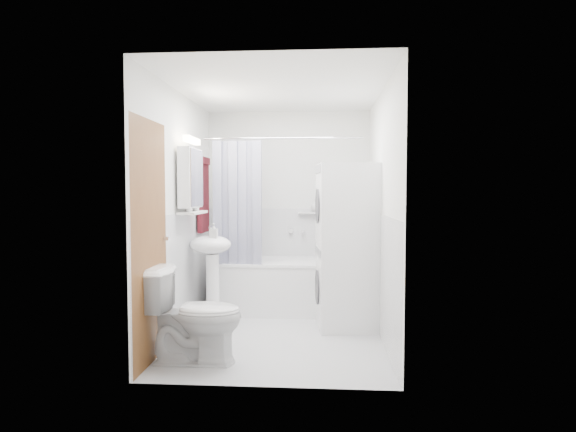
# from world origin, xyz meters

# --- Properties ---
(floor) EXTENTS (2.60, 2.60, 0.00)m
(floor) POSITION_xyz_m (0.00, 0.00, 0.00)
(floor) COLOR #B6B7BB
(floor) RESTS_ON ground
(room_walls) EXTENTS (2.60, 2.60, 2.60)m
(room_walls) POSITION_xyz_m (0.00, 0.00, 1.49)
(room_walls) COLOR white
(room_walls) RESTS_ON ground
(wainscot) EXTENTS (1.98, 2.58, 2.58)m
(wainscot) POSITION_xyz_m (0.00, 0.29, 0.60)
(wainscot) COLOR white
(wainscot) RESTS_ON ground
(door) EXTENTS (0.05, 2.00, 2.00)m
(door) POSITION_xyz_m (-0.95, -0.55, 1.00)
(door) COLOR brown
(door) RESTS_ON ground
(bathtub) EXTENTS (1.58, 0.75, 0.60)m
(bathtub) POSITION_xyz_m (-0.01, 0.92, 0.33)
(bathtub) COLOR white
(bathtub) RESTS_ON ground
(tub_spout) EXTENTS (0.04, 0.12, 0.04)m
(tub_spout) POSITION_xyz_m (0.19, 1.25, 0.92)
(tub_spout) COLOR silver
(tub_spout) RESTS_ON room_walls
(curtain_rod) EXTENTS (1.76, 0.02, 0.02)m
(curtain_rod) POSITION_xyz_m (-0.01, 0.61, 2.00)
(curtain_rod) COLOR silver
(curtain_rod) RESTS_ON room_walls
(shower_curtain) EXTENTS (0.55, 0.02, 1.45)m
(shower_curtain) POSITION_xyz_m (-0.52, 0.61, 1.25)
(shower_curtain) COLOR #131343
(shower_curtain) RESTS_ON curtain_rod
(sink) EXTENTS (0.44, 0.37, 1.04)m
(sink) POSITION_xyz_m (-0.75, 0.32, 0.70)
(sink) COLOR white
(sink) RESTS_ON ground
(medicine_cabinet) EXTENTS (0.13, 0.50, 0.71)m
(medicine_cabinet) POSITION_xyz_m (-0.90, 0.10, 1.57)
(medicine_cabinet) COLOR white
(medicine_cabinet) RESTS_ON room_walls
(shelf) EXTENTS (0.18, 0.54, 0.02)m
(shelf) POSITION_xyz_m (-0.89, 0.10, 1.20)
(shelf) COLOR silver
(shelf) RESTS_ON room_walls
(shower_caddy) EXTENTS (0.22, 0.06, 0.02)m
(shower_caddy) POSITION_xyz_m (0.24, 1.24, 1.15)
(shower_caddy) COLOR silver
(shower_caddy) RESTS_ON room_walls
(towel) EXTENTS (0.07, 0.36, 0.87)m
(towel) POSITION_xyz_m (-0.94, 0.75, 1.39)
(towel) COLOR #4F121C
(towel) RESTS_ON room_walls
(washer_dryer) EXTENTS (0.67, 0.66, 1.70)m
(washer_dryer) POSITION_xyz_m (0.68, 0.29, 0.85)
(washer_dryer) COLOR white
(washer_dryer) RESTS_ON ground
(toilet) EXTENTS (0.79, 0.44, 0.78)m
(toilet) POSITION_xyz_m (-0.63, -0.83, 0.39)
(toilet) COLOR white
(toilet) RESTS_ON ground
(soap_pump) EXTENTS (0.08, 0.17, 0.08)m
(soap_pump) POSITION_xyz_m (-0.71, 0.25, 0.95)
(soap_pump) COLOR gray
(soap_pump) RESTS_ON sink
(shelf_bottle) EXTENTS (0.07, 0.18, 0.07)m
(shelf_bottle) POSITION_xyz_m (-0.89, -0.05, 1.25)
(shelf_bottle) COLOR gray
(shelf_bottle) RESTS_ON shelf
(shelf_cup) EXTENTS (0.10, 0.09, 0.10)m
(shelf_cup) POSITION_xyz_m (-0.89, 0.22, 1.26)
(shelf_cup) COLOR gray
(shelf_cup) RESTS_ON shelf
(shampoo_a) EXTENTS (0.13, 0.17, 0.13)m
(shampoo_a) POSITION_xyz_m (0.35, 1.24, 1.23)
(shampoo_a) COLOR gray
(shampoo_a) RESTS_ON shower_caddy
(shampoo_b) EXTENTS (0.08, 0.21, 0.08)m
(shampoo_b) POSITION_xyz_m (0.47, 1.24, 1.20)
(shampoo_b) COLOR navy
(shampoo_b) RESTS_ON shower_caddy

